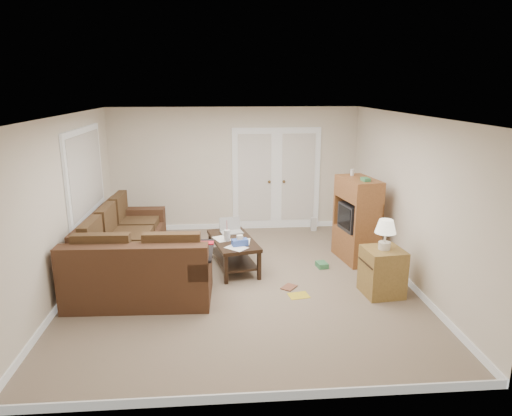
{
  "coord_description": "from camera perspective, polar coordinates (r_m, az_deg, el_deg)",
  "views": [
    {
      "loc": [
        -0.29,
        -6.43,
        2.89
      ],
      "look_at": [
        0.24,
        0.24,
        1.1
      ],
      "focal_mm": 32.0,
      "sensor_mm": 36.0,
      "label": 1
    }
  ],
  "objects": [
    {
      "name": "wall_back",
      "position": [
        9.33,
        -2.67,
        4.84
      ],
      "size": [
        5.0,
        0.02,
        2.5
      ],
      "primitive_type": "cube",
      "color": "silver",
      "rests_on": "floor"
    },
    {
      "name": "floor_book",
      "position": [
        6.91,
        3.51,
        -9.69
      ],
      "size": [
        0.28,
        0.29,
        0.02
      ],
      "primitive_type": "imported",
      "rotation": [
        0.0,
        0.0,
        -0.66
      ],
      "color": "brown",
      "rests_on": "floor"
    },
    {
      "name": "wall_front",
      "position": [
        4.04,
        0.01,
        -9.01
      ],
      "size": [
        5.0,
        0.02,
        2.5
      ],
      "primitive_type": "cube",
      "color": "silver",
      "rests_on": "floor"
    },
    {
      "name": "wall_right",
      "position": [
        7.2,
        18.44,
        1.02
      ],
      "size": [
        0.02,
        5.5,
        2.5
      ],
      "primitive_type": "cube",
      "color": "silver",
      "rests_on": "floor"
    },
    {
      "name": "floor",
      "position": [
        7.05,
        -1.78,
        -9.22
      ],
      "size": [
        5.5,
        5.5,
        0.0
      ],
      "primitive_type": "plane",
      "color": "gray",
      "rests_on": "ground"
    },
    {
      "name": "space_heater",
      "position": [
        9.49,
        7.23,
        -2.0
      ],
      "size": [
        0.12,
        0.1,
        0.28
      ],
      "primitive_type": "cube",
      "rotation": [
        0.0,
        0.0,
        -0.09
      ],
      "color": "silver",
      "rests_on": "floor"
    },
    {
      "name": "coffee_table",
      "position": [
        7.49,
        -2.87,
        -5.49
      ],
      "size": [
        0.87,
        1.33,
        0.84
      ],
      "rotation": [
        0.0,
        0.0,
        0.22
      ],
      "color": "black",
      "rests_on": "floor"
    },
    {
      "name": "floor_greenbox",
      "position": [
        7.65,
        8.23,
        -7.04
      ],
      "size": [
        0.19,
        0.24,
        0.09
      ],
      "primitive_type": "cube",
      "rotation": [
        0.0,
        0.0,
        0.17
      ],
      "color": "#387C4C",
      "rests_on": "floor"
    },
    {
      "name": "floor_magazine",
      "position": [
        6.65,
        5.35,
        -10.83
      ],
      "size": [
        0.32,
        0.27,
        0.01
      ],
      "primitive_type": "cube",
      "rotation": [
        0.0,
        0.0,
        0.17
      ],
      "color": "gold",
      "rests_on": "floor"
    },
    {
      "name": "wall_left",
      "position": [
        6.99,
        -22.79,
        0.21
      ],
      "size": [
        0.02,
        5.5,
        2.5
      ],
      "primitive_type": "cube",
      "color": "silver",
      "rests_on": "floor"
    },
    {
      "name": "side_cabinet",
      "position": [
        6.76,
        15.55,
        -7.22
      ],
      "size": [
        0.58,
        0.58,
        1.11
      ],
      "rotation": [
        0.0,
        0.0,
        0.11
      ],
      "color": "olive",
      "rests_on": "floor"
    },
    {
      "name": "sectional_sofa",
      "position": [
        7.27,
        -15.42,
        -5.96
      ],
      "size": [
        2.02,
        3.04,
        0.92
      ],
      "rotation": [
        0.0,
        0.0,
        -0.03
      ],
      "color": "#492D1C",
      "rests_on": "floor"
    },
    {
      "name": "window_left",
      "position": [
        7.85,
        -20.56,
        4.2
      ],
      "size": [
        0.05,
        1.92,
        1.42
      ],
      "color": "silver",
      "rests_on": "wall_left"
    },
    {
      "name": "french_doors",
      "position": [
        9.4,
        2.55,
        3.58
      ],
      "size": [
        1.8,
        0.05,
        2.13
      ],
      "color": "silver",
      "rests_on": "floor"
    },
    {
      "name": "tv_armoire",
      "position": [
        7.89,
        12.46,
        -1.38
      ],
      "size": [
        0.63,
        0.96,
        1.53
      ],
      "rotation": [
        0.0,
        0.0,
        0.17
      ],
      "color": "brown",
      "rests_on": "floor"
    },
    {
      "name": "ceiling",
      "position": [
        6.45,
        -1.96,
        11.49
      ],
      "size": [
        5.0,
        5.5,
        0.02
      ],
      "primitive_type": "cube",
      "color": "white",
      "rests_on": "wall_back"
    },
    {
      "name": "baseboards",
      "position": [
        7.03,
        -1.78,
        -8.85
      ],
      "size": [
        5.0,
        5.5,
        0.1
      ],
      "primitive_type": null,
      "color": "silver",
      "rests_on": "floor"
    }
  ]
}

